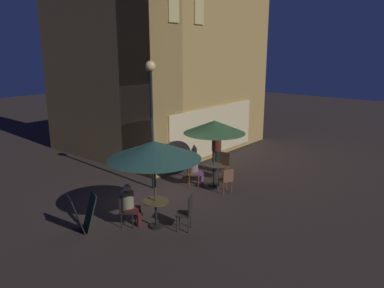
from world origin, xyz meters
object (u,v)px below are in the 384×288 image
(patio_umbrella_0, at_px, (214,127))
(cafe_chair_2, at_px, (227,179))
(patron_seated_1, at_px, (130,202))
(patron_seated_0, at_px, (195,168))
(patron_standing_2, at_px, (216,152))
(menu_sandwich_board, at_px, (83,213))
(street_lamp_near_corner, at_px, (151,99))
(cafe_chair_3, at_px, (187,210))
(cafe_chair_0, at_px, (224,163))
(patio_umbrella_1, at_px, (154,150))
(cafe_chair_4, at_px, (125,208))
(cafe_table_1, at_px, (156,208))
(cafe_chair_1, at_px, (191,171))
(cafe_table_0, at_px, (214,172))

(patio_umbrella_0, bearing_deg, cafe_chair_2, -112.90)
(cafe_chair_2, xyz_separation_m, patron_seated_1, (-3.71, 0.67, 0.18))
(patron_seated_0, bearing_deg, patron_seated_1, -125.04)
(patron_seated_0, relative_size, patron_standing_2, 0.72)
(menu_sandwich_board, height_order, patio_umbrella_0, patio_umbrella_0)
(street_lamp_near_corner, bearing_deg, patron_seated_1, -147.51)
(menu_sandwich_board, distance_m, cafe_chair_3, 2.78)
(patio_umbrella_0, relative_size, cafe_chair_3, 2.41)
(cafe_chair_0, relative_size, patron_seated_0, 0.84)
(patio_umbrella_1, bearing_deg, cafe_chair_4, 125.37)
(patron_seated_1, bearing_deg, cafe_chair_4, 180.00)
(cafe_table_1, relative_size, patron_seated_1, 0.62)
(street_lamp_near_corner, bearing_deg, patron_standing_2, -11.96)
(cafe_table_1, xyz_separation_m, patron_seated_1, (-0.42, 0.59, 0.15))
(patio_umbrella_1, bearing_deg, patron_standing_2, 17.28)
(cafe_chair_0, relative_size, patron_seated_1, 0.82)
(patron_standing_2, bearing_deg, patio_umbrella_0, -87.41)
(cafe_chair_2, relative_size, patron_seated_1, 0.70)
(cafe_chair_1, distance_m, patron_standing_2, 1.93)
(patio_umbrella_1, bearing_deg, cafe_table_0, 10.82)
(patio_umbrella_1, xyz_separation_m, patron_seated_1, (-0.42, 0.59, -1.49))
(menu_sandwich_board, distance_m, cafe_chair_2, 4.89)
(menu_sandwich_board, relative_size, cafe_chair_1, 1.06)
(patio_umbrella_1, distance_m, patron_seated_0, 3.68)
(menu_sandwich_board, distance_m, patio_umbrella_0, 5.30)
(cafe_table_0, bearing_deg, cafe_table_1, -169.18)
(patron_seated_1, bearing_deg, menu_sandwich_board, -163.44)
(cafe_chair_1, bearing_deg, cafe_chair_3, -96.45)
(cafe_table_0, height_order, patron_seated_0, patron_seated_0)
(cafe_chair_2, bearing_deg, cafe_chair_4, 101.24)
(cafe_chair_2, bearing_deg, patio_umbrella_1, 111.45)
(cafe_table_1, distance_m, patio_umbrella_0, 4.01)
(street_lamp_near_corner, bearing_deg, patron_seated_0, -41.56)
(patron_standing_2, bearing_deg, patron_seated_1, -109.90)
(patio_umbrella_1, relative_size, cafe_chair_4, 2.80)
(cafe_table_0, xyz_separation_m, patron_seated_0, (-0.48, 0.48, 0.17))
(cafe_chair_1, relative_size, cafe_chair_4, 1.06)
(patio_umbrella_1, height_order, patron_seated_0, patio_umbrella_1)
(cafe_table_1, relative_size, patron_standing_2, 0.47)
(patio_umbrella_0, relative_size, cafe_chair_4, 2.66)
(cafe_table_1, distance_m, cafe_chair_4, 0.86)
(cafe_chair_4, bearing_deg, cafe_chair_1, 63.93)
(patron_seated_0, xyz_separation_m, patron_seated_1, (-3.56, -0.59, 0.02))
(cafe_table_0, bearing_deg, patio_umbrella_0, 0.00)
(cafe_table_1, bearing_deg, patio_umbrella_0, 10.82)
(patio_umbrella_1, xyz_separation_m, cafe_chair_2, (3.29, -0.08, -1.67))
(patio_umbrella_0, distance_m, patron_standing_2, 2.05)
(cafe_table_1, height_order, patron_seated_0, patron_seated_0)
(patio_umbrella_0, xyz_separation_m, patron_standing_2, (1.32, 0.85, -1.31))
(cafe_chair_1, bearing_deg, patio_umbrella_1, -111.68)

